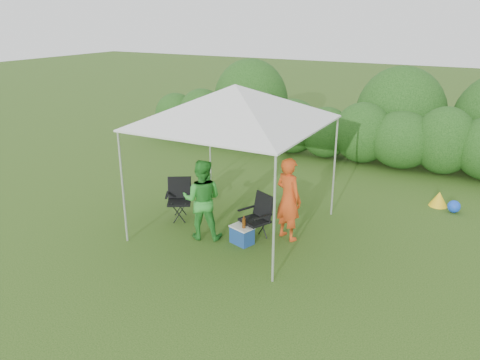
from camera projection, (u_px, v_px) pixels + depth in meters
The scene contains 10 objects.
ground at pixel (223, 236), 8.97m from camera, with size 70.00×70.00×0.00m, color #3B5D1D.
hedge at pixel (326, 130), 13.67m from camera, with size 12.22×1.53×1.80m.
canopy at pixel (235, 104), 8.55m from camera, with size 3.10×3.10×2.83m.
chair_right at pixel (258, 214), 8.74m from camera, with size 0.66×0.65×0.87m.
chair_left at pixel (179, 196), 9.65m from camera, with size 0.66×0.65×0.85m.
man at pixel (288, 199), 8.65m from camera, with size 0.58×0.38×1.59m, color #E14A19.
woman at pixel (202, 199), 8.69m from camera, with size 0.75×0.58×1.54m, color green.
cooler at pixel (242, 235), 8.64m from camera, with size 0.48×0.41×0.34m.
bottle at pixel (244, 222), 8.49m from camera, with size 0.06×0.06×0.24m, color #592D0C.
lawn_toy at pixel (443, 201), 10.25m from camera, with size 0.67×0.56×0.33m.
Camera 1 is at (4.12, -6.96, 4.03)m, focal length 35.00 mm.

